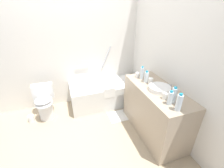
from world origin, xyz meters
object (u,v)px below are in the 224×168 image
toilet (45,103)px  sink_faucet (170,86)px  water_bottle_5 (142,72)px  water_bottle_2 (146,77)px  water_bottle_4 (142,73)px  sink_basin (160,88)px  water_bottle_3 (170,98)px  drinking_glass_2 (150,81)px  water_bottle_1 (179,103)px  toilet_paper_roll (31,119)px  drinking_glass_1 (165,96)px  drinking_glass_0 (137,75)px  bath_mat (122,115)px  water_bottle_0 (174,95)px  bathtub (105,93)px

toilet → sink_faucet: sink_faucet is taller
water_bottle_5 → water_bottle_2: bearing=-101.2°
sink_faucet → water_bottle_4: 0.50m
sink_basin → sink_faucet: size_ratio=2.09×
water_bottle_2 → water_bottle_3: 0.65m
sink_basin → water_bottle_5: (-0.01, 0.51, 0.06)m
water_bottle_5 → drinking_glass_2: bearing=-92.4°
water_bottle_1 → toilet_paper_roll: 2.56m
toilet → drinking_glass_1: drinking_glass_1 is taller
drinking_glass_0 → bath_mat: (-0.24, 0.06, -0.87)m
drinking_glass_0 → bath_mat: 0.90m
water_bottle_0 → bathtub: bearing=109.5°
water_bottle_3 → toilet_paper_roll: bearing=145.4°
water_bottle_1 → water_bottle_5: size_ratio=1.23×
water_bottle_5 → bath_mat: water_bottle_5 is taller
water_bottle_2 → sink_faucet: bearing=-50.9°
water_bottle_0 → drinking_glass_1: bearing=116.3°
sink_basin → toilet: bearing=149.3°
drinking_glass_0 → toilet_paper_roll: drinking_glass_0 is taller
drinking_glass_0 → toilet_paper_roll: (-1.90, 0.46, -0.81)m
water_bottle_0 → bath_mat: bearing=109.5°
bathtub → drinking_glass_2: bearing=-60.7°
sink_basin → bath_mat: bearing=120.7°
toilet → water_bottle_1: water_bottle_1 is taller
water_bottle_0 → bath_mat: water_bottle_0 is taller
water_bottle_5 → drinking_glass_0: 0.10m
sink_faucet → bath_mat: sink_faucet is taller
water_bottle_1 → sink_faucet: bearing=61.1°
water_bottle_5 → sink_basin: bearing=-88.4°
drinking_glass_0 → drinking_glass_2: (0.08, -0.30, 0.01)m
water_bottle_4 → bath_mat: 0.98m
sink_basin → water_bottle_1: water_bottle_1 is taller
water_bottle_2 → toilet_paper_roll: water_bottle_2 is taller
water_bottle_1 → drinking_glass_1: 0.27m
water_bottle_2 → bath_mat: (-0.28, 0.28, -0.91)m
bathtub → drinking_glass_1: bearing=-71.1°
water_bottle_3 → drinking_glass_0: 0.86m
sink_faucet → water_bottle_3: water_bottle_3 is taller
water_bottle_4 → toilet_paper_roll: (-1.93, 0.54, -0.87)m
water_bottle_2 → toilet: bearing=156.4°
sink_basin → bath_mat: 1.08m
bath_mat → water_bottle_1: bearing=-76.3°
water_bottle_1 → toilet_paper_roll: (-1.92, 1.45, -0.88)m
water_bottle_1 → toilet: bearing=137.4°
toilet → sink_basin: bearing=58.4°
water_bottle_2 → bath_mat: 1.00m
drinking_glass_1 → water_bottle_5: bearing=85.5°
water_bottle_1 → water_bottle_2: (0.03, 0.78, -0.02)m
water_bottle_5 → drinking_glass_2: (-0.01, -0.30, -0.03)m
toilet → drinking_glass_1: bearing=52.0°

